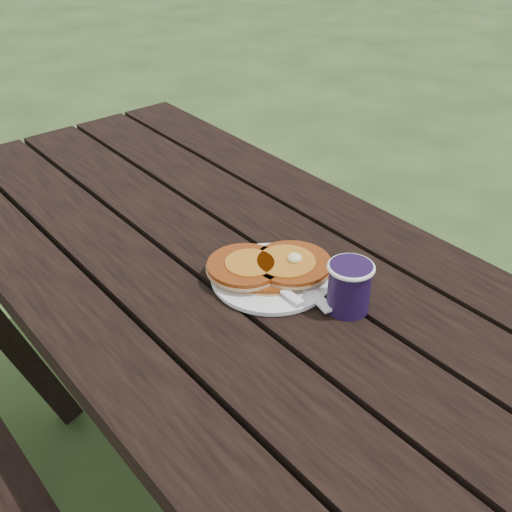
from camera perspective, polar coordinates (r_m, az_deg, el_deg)
picnic_table at (r=1.41m, az=0.19°, el=-14.95°), size 1.36×1.80×0.75m
plate at (r=1.16m, az=1.37°, el=-1.96°), size 0.26×0.26×0.01m
pancake_stack at (r=1.15m, az=1.27°, el=-0.93°), size 0.21×0.19×0.04m
knife at (r=1.13m, az=4.15°, el=-2.41°), size 0.06×0.18×0.00m
fork at (r=1.11m, az=2.19°, el=-2.88°), size 0.04×0.16×0.01m
coffee_cup at (r=1.07m, az=8.31°, el=-2.49°), size 0.08×0.08×0.09m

